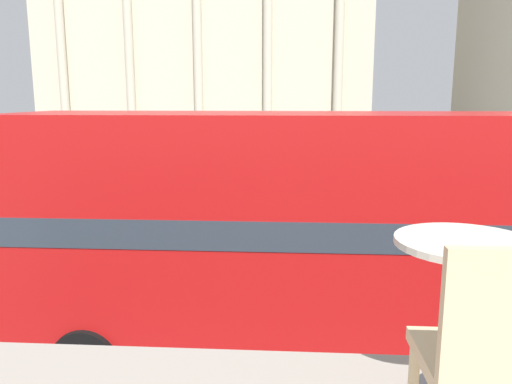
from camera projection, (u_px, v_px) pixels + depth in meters
double_decker_bus at (350, 228)px, 8.34m from camera, size 11.12×2.73×4.31m
cafe_dining_table at (463, 283)px, 2.15m from camera, size 0.60×0.60×0.73m
cafe_chair_0 at (491, 358)px, 1.57m from camera, size 0.40×0.40×0.91m
plaza_building_left at (210, 49)px, 57.61m from camera, size 35.54×16.86×20.18m
traffic_light_near at (160, 184)px, 11.80m from camera, size 0.42×0.24×3.92m
traffic_light_mid at (428, 149)px, 19.79m from camera, size 0.42×0.24×3.90m
traffic_light_far at (325, 139)px, 27.38m from camera, size 0.42×0.24×3.59m
pedestrian_blue at (126, 182)px, 20.98m from camera, size 0.32×0.32×1.82m
pedestrian_red at (409, 161)px, 28.07m from camera, size 0.32×0.32×1.81m
pedestrian_yellow at (184, 210)px, 16.04m from camera, size 0.32×0.32×1.75m
pedestrian_grey at (490, 182)px, 21.22m from camera, size 0.32×0.32×1.76m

